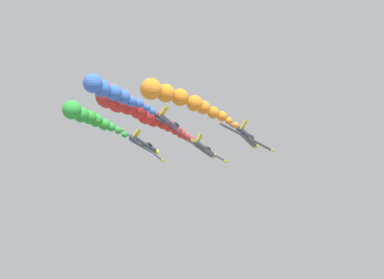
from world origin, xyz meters
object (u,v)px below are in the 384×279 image
Objects in this scene: airplane_lead at (204,149)px; airplane_right_inner at (247,137)px; airplane_left_inner at (144,145)px; airplane_left_outer at (171,125)px.

airplane_lead reaches higher than airplane_right_inner.
airplane_left_inner is at bearing -135.24° from airplane_lead.
airplane_right_inner is at bearing -40.02° from airplane_lead.
airplane_left_outer is at bearing -91.59° from airplane_lead.
airplane_left_outer is at bearing -143.00° from airplane_right_inner.
airplane_lead is at bearing 88.41° from airplane_left_outer.
airplane_left_outer is at bearing -45.41° from airplane_left_inner.
airplane_left_outer reaches higher than airplane_lead.
airplane_lead is at bearing 139.98° from airplane_right_inner.
airplane_lead is 12.31m from airplane_right_inner.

